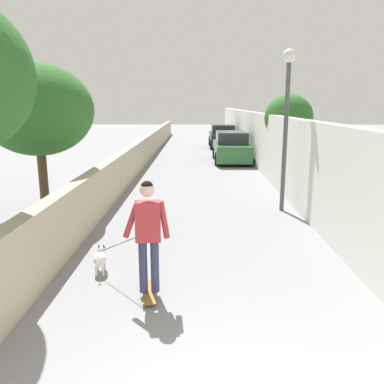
{
  "coord_description": "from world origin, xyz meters",
  "views": [
    {
      "loc": [
        -2.93,
        0.19,
        2.95
      ],
      "look_at": [
        5.7,
        0.27,
        1.0
      ],
      "focal_mm": 36.71,
      "sensor_mm": 36.0,
      "label": 1
    }
  ],
  "objects": [
    {
      "name": "ground_plane",
      "position": [
        14.0,
        0.0,
        0.0
      ],
      "size": [
        80.0,
        80.0,
        0.0
      ],
      "primitive_type": "plane",
      "color": "gray"
    },
    {
      "name": "tree_left_far",
      "position": [
        7.5,
        4.33,
        2.78
      ],
      "size": [
        2.9,
        2.9,
        3.99
      ],
      "color": "brown",
      "rests_on": "ground"
    },
    {
      "name": "lamp_post",
      "position": [
        7.8,
        -2.24,
        2.97
      ],
      "size": [
        0.36,
        0.36,
        4.34
      ],
      "color": "#4C4C51",
      "rests_on": "ground"
    },
    {
      "name": "tree_right_mid",
      "position": [
        13.0,
        -3.51,
        2.39
      ],
      "size": [
        1.91,
        1.91,
        3.33
      ],
      "color": "#473523",
      "rests_on": "ground"
    },
    {
      "name": "person_skateboarder",
      "position": [
        2.7,
        0.9,
        1.12
      ],
      "size": [
        0.25,
        0.71,
        1.76
      ],
      "color": "#333859",
      "rests_on": "skateboard"
    },
    {
      "name": "dog",
      "position": [
        3.59,
        1.88,
        0.27
      ],
      "size": [
        1.18,
        1.11,
        1.06
      ],
      "color": "white",
      "rests_on": "ground"
    },
    {
      "name": "wall_left",
      "position": [
        12.0,
        2.79,
        0.64
      ],
      "size": [
        48.0,
        0.3,
        1.28
      ],
      "primitive_type": "cube",
      "color": "tan",
      "rests_on": "ground"
    },
    {
      "name": "fence_right",
      "position": [
        12.0,
        -2.79,
        1.26
      ],
      "size": [
        48.0,
        0.3,
        2.52
      ],
      "primitive_type": "cube",
      "color": "silver",
      "rests_on": "ground"
    },
    {
      "name": "skateboard",
      "position": [
        2.7,
        0.9,
        0.07
      ],
      "size": [
        0.82,
        0.27,
        0.08
      ],
      "color": "brown",
      "rests_on": "ground"
    },
    {
      "name": "car_near",
      "position": [
        17.3,
        -1.64,
        0.71
      ],
      "size": [
        4.08,
        1.8,
        1.54
      ],
      "color": "#336B38",
      "rests_on": "ground"
    },
    {
      "name": "car_far",
      "position": [
        24.16,
        -1.64,
        0.71
      ],
      "size": [
        4.1,
        1.8,
        1.54
      ],
      "color": "black",
      "rests_on": "ground"
    }
  ]
}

